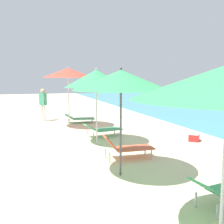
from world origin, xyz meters
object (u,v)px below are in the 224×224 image
object	(u,v)px
umbrella_fourth	(96,79)
umbrella_farthest	(68,73)
cooler_box	(194,137)
person_walking_near	(43,101)
lounger_third_shoreside	(127,147)
lounger_farthest_shoreside	(79,118)
umbrella_third	(121,80)
lounger_fourth_shoreside	(103,129)

from	to	relation	value
umbrella_fourth	umbrella_farthest	xyz separation A→B (m)	(-0.42, 3.45, 0.26)
umbrella_fourth	cooler_box	xyz separation A→B (m)	(3.48, -0.73, -2.11)
person_walking_near	cooler_box	distance (m)	8.11
lounger_third_shoreside	lounger_farthest_shoreside	size ratio (longest dim) A/B	0.92
umbrella_third	umbrella_fourth	xyz separation A→B (m)	(0.24, 3.12, 0.02)
lounger_third_shoreside	person_walking_near	bearing A→B (deg)	105.61
lounger_fourth_shoreside	umbrella_farthest	xyz separation A→B (m)	(-0.94, 2.45, 2.22)
lounger_third_shoreside	lounger_farthest_shoreside	xyz separation A→B (m)	(-0.12, 6.41, -0.10)
lounger_fourth_shoreside	cooler_box	size ratio (longest dim) A/B	2.72
umbrella_third	lounger_fourth_shoreside	xyz separation A→B (m)	(0.75, 4.12, -1.94)
umbrella_fourth	cooler_box	size ratio (longest dim) A/B	4.58
lounger_third_shoreside	umbrella_fourth	size ratio (longest dim) A/B	0.55
lounger_third_shoreside	lounger_farthest_shoreside	world-z (taller)	lounger_third_shoreside
umbrella_farthest	cooler_box	size ratio (longest dim) A/B	4.89
cooler_box	lounger_third_shoreside	bearing A→B (deg)	-158.38
lounger_farthest_shoreside	cooler_box	world-z (taller)	lounger_farthest_shoreside
lounger_fourth_shoreside	umbrella_farthest	distance (m)	3.44
lounger_third_shoreside	person_walking_near	size ratio (longest dim) A/B	0.83
umbrella_fourth	umbrella_farthest	world-z (taller)	umbrella_farthest
cooler_box	umbrella_farthest	bearing A→B (deg)	133.10
umbrella_fourth	person_walking_near	distance (m)	5.95
lounger_third_shoreside	umbrella_fourth	distance (m)	2.77
umbrella_fourth	lounger_farthest_shoreside	world-z (taller)	umbrella_fourth
umbrella_farthest	lounger_farthest_shoreside	bearing A→B (deg)	56.19
umbrella_fourth	umbrella_farthest	size ratio (longest dim) A/B	0.94
umbrella_third	person_walking_near	bearing A→B (deg)	97.90
lounger_third_shoreside	lounger_fourth_shoreside	world-z (taller)	lounger_third_shoreside
lounger_third_shoreside	umbrella_fourth	bearing A→B (deg)	102.79
lounger_third_shoreside	umbrella_farthest	distance (m)	5.88
lounger_third_shoreside	cooler_box	distance (m)	3.35
umbrella_fourth	umbrella_third	bearing A→B (deg)	-94.44
lounger_fourth_shoreside	person_walking_near	distance (m)	5.10
lounger_fourth_shoreside	cooler_box	world-z (taller)	lounger_fourth_shoreside
umbrella_fourth	lounger_farthest_shoreside	bearing A→B (deg)	86.77
lounger_fourth_shoreside	lounger_farthest_shoreside	bearing A→B (deg)	83.39
umbrella_fourth	cooler_box	world-z (taller)	umbrella_fourth
umbrella_third	umbrella_farthest	distance (m)	6.58
person_walking_near	umbrella_third	bearing A→B (deg)	57.75
lounger_third_shoreside	lounger_farthest_shoreside	distance (m)	6.42
umbrella_third	lounger_farthest_shoreside	bearing A→B (deg)	86.27
umbrella_third	cooler_box	distance (m)	4.89
umbrella_third	umbrella_farthest	bearing A→B (deg)	91.59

